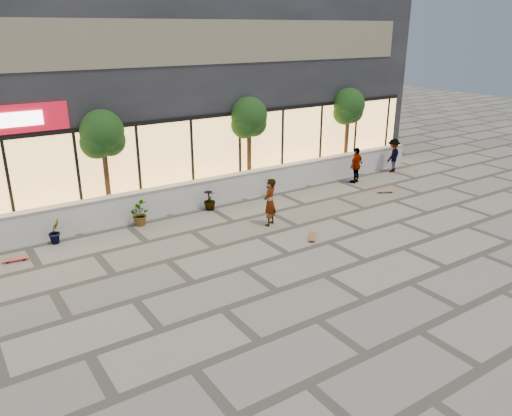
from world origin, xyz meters
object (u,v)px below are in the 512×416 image
tree_east (348,108)px  skater_center (270,202)px  skateboard_left (15,259)px  skater_right_near (356,165)px  tree_mideast (249,120)px  skater_right_far (393,155)px  tree_midwest (102,137)px  skateboard_right_far (352,180)px  skateboard_right_near (385,191)px  skateboard_center (312,237)px

tree_east → skater_center: bearing=-152.0°
skateboard_left → skater_right_near: bearing=8.5°
tree_mideast → skateboard_left: (-9.52, -1.99, -2.91)m
skater_right_near → skateboard_left: size_ratio=2.16×
skater_right_far → skateboard_left: 16.79m
tree_midwest → skater_center: tree_midwest is taller
skater_right_near → skateboard_left: skater_right_near is taller
tree_midwest → skateboard_right_far: size_ratio=5.09×
skateboard_right_far → tree_east: bearing=48.2°
skater_right_near → tree_mideast: bearing=-36.8°
tree_mideast → skateboard_right_near: size_ratio=5.45×
skater_right_near → skateboard_left: bearing=-14.6°
skateboard_right_near → skater_right_near: bearing=116.9°
skater_center → skater_right_far: size_ratio=1.06×
tree_midwest → tree_east: same height
skateboard_center → skateboard_right_far: bearing=-11.9°
skater_right_far → skateboard_center: skater_right_far is taller
skateboard_center → skateboard_right_far: 6.96m
tree_midwest → skateboard_center: 7.93m
skater_right_near → skater_right_far: 2.76m
skater_center → skateboard_left: 8.16m
skater_right_near → skateboard_right_far: bearing=-110.9°
tree_east → skater_right_far: tree_east is taller
skater_right_far → skateboard_center: 9.37m
tree_east → skater_right_near: 2.97m
tree_east → skater_right_far: size_ratio=2.46×
skateboard_left → skateboard_right_near: (14.02, -1.54, -0.00)m
tree_mideast → tree_east: same height
skateboard_right_far → skater_right_near: bearing=-104.1°
skateboard_center → skateboard_right_far: same height
skater_right_near → skater_right_far: bearing=171.6°
tree_midwest → tree_east: (11.50, 0.00, 0.00)m
skater_right_far → skateboard_right_near: bearing=18.6°
skater_right_far → skateboard_right_far: 2.81m
skater_center → skateboard_right_near: (6.10, 0.25, -0.77)m
skater_center → tree_mideast: bearing=-144.1°
tree_mideast → skateboard_right_far: tree_mideast is taller
tree_mideast → skateboard_center: (-1.13, -5.55, -2.91)m
tree_mideast → skateboard_right_far: (4.52, -1.50, -2.91)m
skater_center → skateboard_left: bearing=-43.8°
skater_right_near → skateboard_center: (-5.63, -3.80, -0.72)m
tree_midwest → skater_right_near: 10.87m
tree_east → skateboard_right_near: (-1.00, -3.52, -2.91)m
tree_midwest → skateboard_right_near: bearing=-18.5°
skateboard_center → skater_center: bearing=57.1°
skater_center → skater_right_near: bearing=167.2°
skateboard_left → skateboard_right_far: skateboard_right_far is taller
skater_right_far → skateboard_center: bearing=7.2°
tree_east → skateboard_center: (-6.63, -5.55, -2.91)m
skateboard_center → skateboard_left: skateboard_center is taller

